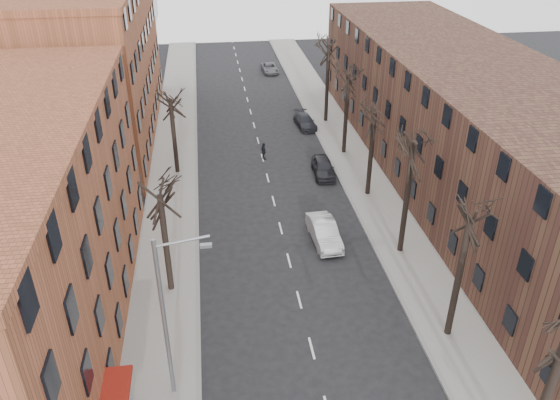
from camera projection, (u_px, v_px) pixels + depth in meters
name	position (u px, v px, depth m)	size (l,w,h in m)	color
sidewalk_left	(173.00, 167.00, 47.97)	(4.00, 90.00, 0.15)	gray
sidewalk_right	(350.00, 157.00, 49.88)	(4.00, 90.00, 0.15)	gray
building_left_far	(83.00, 65.00, 51.32)	(12.00, 28.00, 14.00)	brown
building_right	(466.00, 122.00, 44.09)	(12.00, 50.00, 10.00)	#503425
tree_right_b	(447.00, 334.00, 30.09)	(5.20, 5.20, 10.80)	black
tree_right_c	(400.00, 251.00, 36.97)	(5.20, 5.20, 11.60)	black
tree_right_d	(367.00, 195.00, 43.85)	(5.20, 5.20, 10.00)	black
tree_right_e	(344.00, 153.00, 50.73)	(5.20, 5.20, 10.80)	black
tree_right_f	(326.00, 122.00, 57.61)	(5.20, 5.20, 11.60)	black
tree_left_a	(172.00, 290.00, 33.43)	(5.20, 5.20, 9.50)	black
tree_left_b	(178.00, 173.00, 47.19)	(5.20, 5.20, 9.50)	black
streetlight	(167.00, 314.00, 24.14)	(2.45, 0.22, 9.03)	slate
silver_sedan	(324.00, 232.00, 37.67)	(1.61, 4.63, 1.52)	#B1B4B9
parked_car_near	(323.00, 167.00, 46.54)	(1.69, 4.19, 1.43)	black
parked_car_mid	(305.00, 121.00, 56.03)	(1.71, 4.21, 1.22)	black
parked_car_far	(270.00, 68.00, 72.79)	(1.94, 4.20, 1.17)	#575A5F
pedestrian_crossing	(264.00, 151.00, 49.18)	(0.94, 0.39, 1.60)	black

